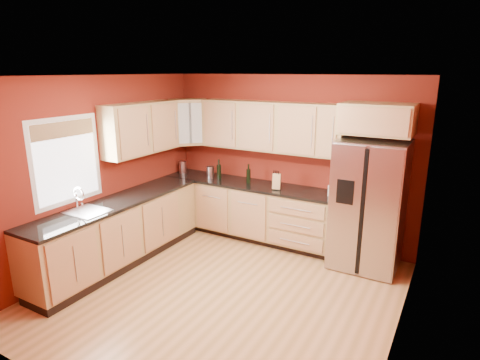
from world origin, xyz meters
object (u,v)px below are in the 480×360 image
object	(u,v)px
canister_left	(183,167)
knife_block	(277,181)
soap_dispenser	(330,189)
refrigerator	(368,205)
wine_bottle_a	(248,173)

from	to	relation	value
canister_left	knife_block	bearing A→B (deg)	-2.73
canister_left	soap_dispenser	world-z (taller)	canister_left
refrigerator	soap_dispenser	xyz separation A→B (m)	(-0.55, 0.03, 0.13)
knife_block	refrigerator	bearing A→B (deg)	-16.25
canister_left	wine_bottle_a	xyz separation A→B (m)	(1.30, 0.00, 0.05)
refrigerator	canister_left	size ratio (longest dim) A/B	8.43
knife_block	soap_dispenser	distance (m)	0.82
refrigerator	wine_bottle_a	world-z (taller)	refrigerator
wine_bottle_a	soap_dispenser	xyz separation A→B (m)	(1.35, -0.05, -0.05)
knife_block	canister_left	bearing A→B (deg)	160.65
wine_bottle_a	knife_block	bearing A→B (deg)	-9.56
refrigerator	knife_block	xyz separation A→B (m)	(-1.37, -0.01, 0.15)
refrigerator	knife_block	size ratio (longest dim) A/B	7.49
knife_block	soap_dispenser	world-z (taller)	knife_block
refrigerator	wine_bottle_a	distance (m)	1.91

